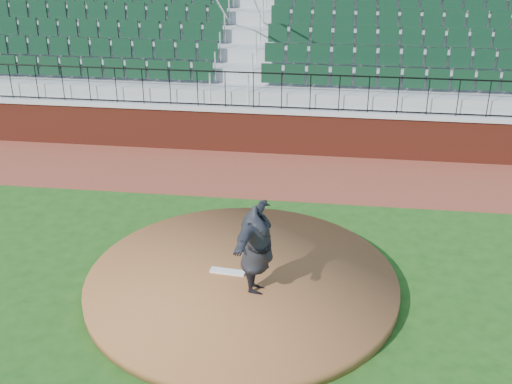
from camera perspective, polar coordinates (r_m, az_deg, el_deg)
ground at (r=12.40m, az=-0.90°, el=-8.39°), size 90.00×90.00×0.00m
warning_track at (r=17.12m, az=1.68°, el=1.60°), size 34.00×3.20×0.01m
field_wall at (r=18.38m, az=2.22°, el=5.28°), size 34.00×0.35×1.20m
wall_cap at (r=18.17m, az=2.26°, el=7.21°), size 34.00×0.45×0.10m
wall_railing at (r=18.01m, az=2.29°, el=8.87°), size 34.00×0.05×1.00m
seating_stands at (r=20.51m, az=3.04°, el=12.34°), size 34.00×5.10×4.60m
concourse_wall at (r=23.16m, az=3.65°, el=14.95°), size 34.00×0.50×5.50m
pitchers_mound at (r=12.28m, az=-1.27°, el=-8.06°), size 5.86×5.86×0.25m
pitching_rubber at (r=12.36m, az=-2.53°, el=-7.05°), size 0.68×0.23×0.04m
pitcher at (r=11.39m, az=0.05°, el=-5.12°), size 0.77×2.16×1.72m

